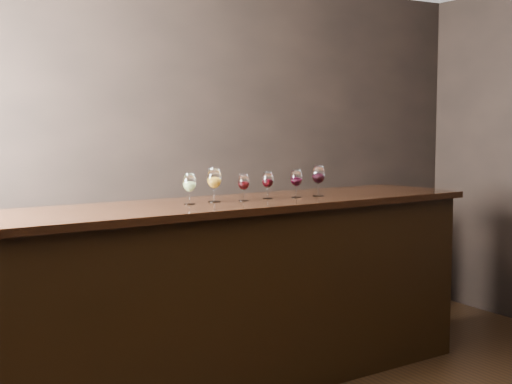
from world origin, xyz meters
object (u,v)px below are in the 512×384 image
bar_counter (236,298)px  glass_white (189,183)px  back_bar_shelf (250,274)px  glass_amber (214,179)px  glass_red_a (244,183)px  glass_red_d (318,175)px  glass_red_b (268,180)px  glass_red_c (296,178)px

bar_counter → glass_white: size_ratio=17.54×
back_bar_shelf → glass_white: glass_white is taller
bar_counter → back_bar_shelf: size_ratio=1.22×
back_bar_shelf → glass_amber: (-0.78, -0.93, 0.84)m
glass_amber → glass_red_a: bearing=-12.4°
glass_white → glass_red_d: size_ratio=0.89×
bar_counter → glass_amber: (-0.13, 0.03, 0.75)m
glass_white → glass_red_b: 0.58m
glass_amber → glass_red_c: (0.58, -0.03, -0.02)m
glass_amber → glass_red_d: bearing=-1.5°
glass_amber → glass_red_c: glass_amber is taller
bar_counter → back_bar_shelf: 1.16m
back_bar_shelf → glass_red_d: (-0.02, -0.95, 0.84)m
back_bar_shelf → glass_red_c: 1.28m
glass_red_d → glass_red_b: bearing=175.9°
back_bar_shelf → glass_red_a: size_ratio=15.73×
glass_red_c → glass_white: bearing=-179.3°
glass_red_a → glass_red_d: (0.58, 0.02, 0.03)m
back_bar_shelf → glass_red_b: size_ratio=15.34×
glass_white → glass_red_c: bearing=0.7°
glass_red_b → glass_red_d: glass_red_d is taller
bar_counter → glass_red_c: (0.45, -0.00, 0.74)m
glass_red_c → glass_red_d: glass_red_d is taller
glass_amber → glass_red_a: (0.18, -0.04, -0.03)m
back_bar_shelf → glass_red_b: glass_red_b is taller
glass_red_b → glass_red_d: 0.38m
glass_white → glass_red_a: glass_white is taller
glass_red_a → back_bar_shelf: bearing=58.3°
bar_counter → glass_red_d: 0.98m
back_bar_shelf → glass_amber: 1.48m
glass_red_b → glass_red_a: bearing=-166.9°
glass_white → glass_red_d: 0.95m
glass_red_a → glass_red_b: glass_red_b is taller
glass_amber → glass_red_b: glass_amber is taller
glass_red_c → glass_red_a: bearing=-178.6°
glass_white → glass_red_d: bearing=1.2°
glass_white → glass_red_d: glass_red_d is taller
glass_white → glass_red_b: bearing=4.7°
glass_red_a → glass_red_b: size_ratio=0.98×
glass_red_b → glass_red_c: bearing=-11.0°
glass_white → glass_amber: size_ratio=0.89×
bar_counter → back_bar_shelf: bearing=50.8°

